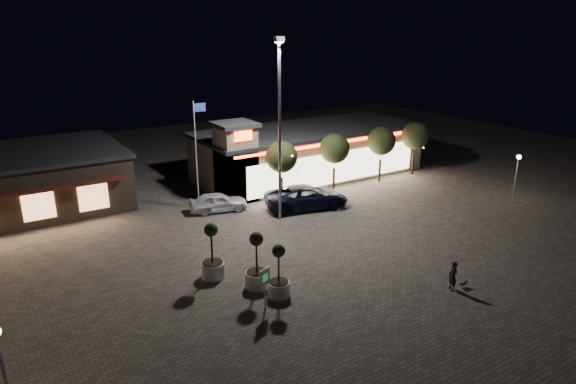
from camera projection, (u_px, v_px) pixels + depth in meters
ground at (324, 269)px, 28.83m from camera, size 90.00×90.00×0.00m
retail_building at (306, 152)px, 45.64m from camera, size 20.40×8.40×6.10m
restaurant_building at (5, 183)px, 37.03m from camera, size 16.40×11.00×4.30m
floodlight_pole at (280, 120)px, 34.05m from camera, size 0.60×0.40×12.38m
flagpole at (197, 146)px, 36.78m from camera, size 0.95×0.10×8.00m
lamp_post_east at (517, 168)px, 39.84m from camera, size 0.36×0.36×3.48m
lamp_post_south at (0, 353)px, 17.52m from camera, size 0.36×0.36×3.48m
string_tree_a at (282, 157)px, 38.56m from camera, size 2.42×2.42×4.79m
string_tree_b at (335, 149)px, 41.10m from camera, size 2.42×2.42×4.79m
string_tree_c at (381, 141)px, 43.65m from camera, size 2.42×2.42×4.79m
string_tree_d at (415, 136)px, 45.68m from camera, size 2.42×2.42×4.79m
pickup_truck at (307, 197)px, 38.11m from camera, size 6.73×4.31×1.73m
white_sedan at (218, 202)px, 37.46m from camera, size 4.48×2.65×1.43m
pedestrian at (453, 276)px, 26.40m from camera, size 0.52×0.66×1.57m
dog at (464, 283)px, 26.82m from camera, size 0.49×0.18×0.26m
planter_left at (212, 261)px, 27.66m from camera, size 1.28×1.28×3.15m
planter_mid at (279, 280)px, 25.79m from camera, size 1.15×1.15×2.82m
planter_right at (257, 270)px, 26.65m from camera, size 1.26×1.26×3.09m
valet_sign at (265, 281)px, 24.49m from camera, size 0.67×0.32×2.11m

